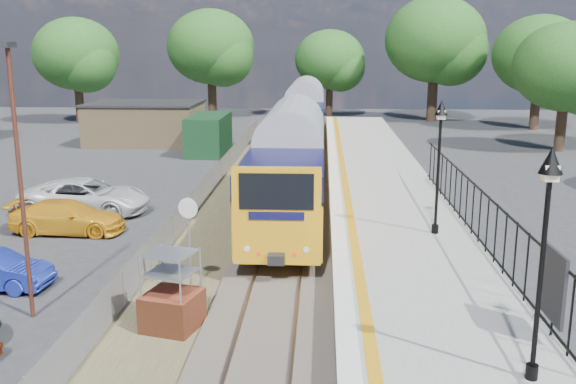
# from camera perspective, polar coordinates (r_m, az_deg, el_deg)

# --- Properties ---
(ground) EXTENTS (120.00, 120.00, 0.00)m
(ground) POSITION_cam_1_polar(r_m,az_deg,el_deg) (17.33, -1.70, -11.93)
(ground) COLOR #2D2D30
(ground) RESTS_ON ground
(track_bed) EXTENTS (5.90, 80.00, 0.29)m
(track_bed) POSITION_cam_1_polar(r_m,az_deg,el_deg) (26.41, -0.98, -2.89)
(track_bed) COLOR #473F38
(track_bed) RESTS_ON ground
(platform) EXTENTS (5.00, 70.00, 0.90)m
(platform) POSITION_cam_1_polar(r_m,az_deg,el_deg) (24.80, 9.59, -3.26)
(platform) COLOR gray
(platform) RESTS_ON ground
(platform_edge) EXTENTS (0.90, 70.00, 0.01)m
(platform_edge) POSITION_cam_1_polar(r_m,az_deg,el_deg) (24.52, 4.84, -2.20)
(platform_edge) COLOR silver
(platform_edge) RESTS_ON platform
(victorian_lamp_south) EXTENTS (0.44, 0.44, 4.60)m
(victorian_lamp_south) POSITION_cam_1_polar(r_m,az_deg,el_deg) (12.74, 22.01, -1.58)
(victorian_lamp_south) COLOR black
(victorian_lamp_south) RESTS_ON platform
(victorian_lamp_north) EXTENTS (0.44, 0.44, 4.60)m
(victorian_lamp_north) POSITION_cam_1_polar(r_m,az_deg,el_deg) (22.23, 13.35, 4.86)
(victorian_lamp_north) COLOR black
(victorian_lamp_north) RESTS_ON platform
(palisade_fence) EXTENTS (0.12, 26.00, 2.00)m
(palisade_fence) POSITION_cam_1_polar(r_m,az_deg,el_deg) (19.42, 18.53, -4.05)
(palisade_fence) COLOR black
(palisade_fence) RESTS_ON platform
(wire_fence) EXTENTS (0.06, 52.00, 1.20)m
(wire_fence) POSITION_cam_1_polar(r_m,az_deg,el_deg) (29.00, -8.02, -0.53)
(wire_fence) COLOR #999EA3
(wire_fence) RESTS_ON ground
(outbuilding) EXTENTS (10.80, 10.10, 3.12)m
(outbuilding) POSITION_cam_1_polar(r_m,az_deg,el_deg) (48.80, -11.53, 5.87)
(outbuilding) COLOR #967C55
(outbuilding) RESTS_ON ground
(tree_line) EXTENTS (56.80, 43.80, 11.88)m
(tree_line) POSITION_cam_1_polar(r_m,az_deg,el_deg) (57.67, 3.23, 12.22)
(tree_line) COLOR #332319
(tree_line) RESTS_ON ground
(train) EXTENTS (2.82, 40.83, 3.51)m
(train) POSITION_cam_1_polar(r_m,az_deg,el_deg) (39.35, 1.12, 5.70)
(train) COLOR orange
(train) RESTS_ON ground
(brick_plinth) EXTENTS (1.63, 1.63, 2.15)m
(brick_plinth) POSITION_cam_1_polar(r_m,az_deg,el_deg) (17.05, -10.30, -8.80)
(brick_plinth) COLOR brown
(brick_plinth) RESTS_ON ground
(speed_sign) EXTENTS (0.59, 0.17, 3.00)m
(speed_sign) POSITION_cam_1_polar(r_m,az_deg,el_deg) (18.88, -8.81, -3.28)
(speed_sign) COLOR #999EA3
(speed_sign) RESTS_ON ground
(carpark_lamp) EXTENTS (0.25, 0.50, 7.36)m
(carpark_lamp) POSITION_cam_1_polar(r_m,az_deg,el_deg) (18.10, -22.80, 2.03)
(carpark_lamp) COLOR #4A2318
(carpark_lamp) RESTS_ON ground
(car_yellow) EXTENTS (4.52, 1.90, 1.30)m
(car_yellow) POSITION_cam_1_polar(r_m,az_deg,el_deg) (26.81, -19.00, -2.12)
(car_yellow) COLOR gold
(car_yellow) RESTS_ON ground
(car_white) EXTENTS (5.67, 2.77, 1.55)m
(car_white) POSITION_cam_1_polar(r_m,az_deg,el_deg) (29.59, -17.57, -0.40)
(car_white) COLOR silver
(car_white) RESTS_ON ground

